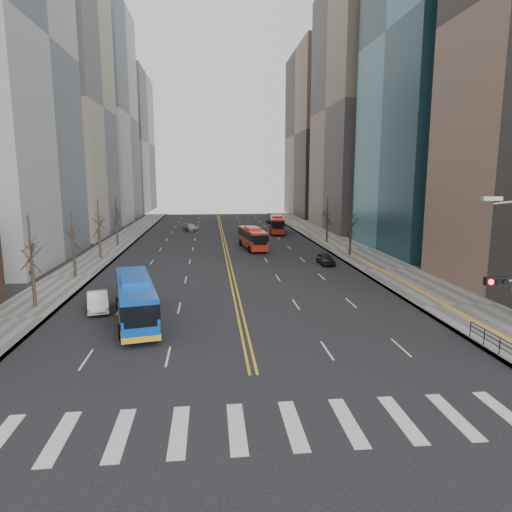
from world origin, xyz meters
TOP-DOWN VIEW (x-y plane):
  - ground at (0.00, 0.00)m, footprint 220.00×220.00m
  - sidewalk_right at (17.50, 45.00)m, footprint 7.00×130.00m
  - sidewalk_left at (-16.50, 45.00)m, footprint 5.00×130.00m
  - crosswalk at (0.00, 0.00)m, footprint 26.70×4.00m
  - centerline at (0.00, 55.00)m, footprint 0.55×100.00m
  - office_towers at (0.12, 68.51)m, footprint 83.00×134.00m
  - pedestrian_railing at (14.30, 6.00)m, footprint 0.06×6.06m
  - street_trees at (-7.18, 34.55)m, footprint 35.20×47.20m
  - blue_bus at (-7.56, 14.87)m, footprint 4.66×11.36m
  - red_bus_near at (3.86, 47.19)m, footprint 3.46×10.07m
  - red_bus_far at (10.11, 65.41)m, footprint 3.54×10.36m
  - car_white at (-10.94, 17.98)m, footprint 2.55×4.59m
  - car_dark_mid at (11.38, 34.59)m, footprint 1.70×3.98m
  - car_silver at (-5.95, 70.28)m, footprint 3.52×4.95m
  - car_dark_far at (11.52, 83.29)m, footprint 2.09×4.34m

SIDE VIEW (x-z plane):
  - ground at x=0.00m, z-range 0.00..0.00m
  - crosswalk at x=0.00m, z-range 0.00..0.01m
  - centerline at x=0.00m, z-range 0.00..0.01m
  - sidewalk_right at x=17.50m, z-range 0.00..0.15m
  - sidewalk_left at x=-16.50m, z-range 0.00..0.15m
  - car_dark_far at x=11.52m, z-range 0.00..1.19m
  - car_silver at x=-5.95m, z-range 0.00..1.33m
  - car_dark_mid at x=11.38m, z-range 0.00..1.34m
  - car_white at x=-10.94m, z-range 0.00..1.43m
  - pedestrian_railing at x=14.30m, z-range 0.31..1.33m
  - blue_bus at x=-7.56m, z-range 0.08..3.34m
  - red_bus_near at x=3.86m, z-range 0.19..3.35m
  - red_bus_far at x=10.11m, z-range 0.19..3.44m
  - street_trees at x=-7.18m, z-range 1.07..8.67m
  - office_towers at x=0.12m, z-range -5.08..52.92m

